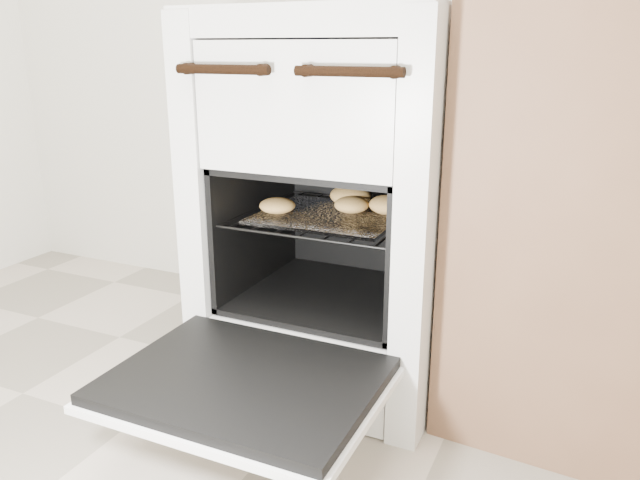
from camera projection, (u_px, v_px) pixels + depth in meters
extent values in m
cube|color=silver|center=(346.00, 201.00, 1.58)|extent=(0.59, 0.63, 0.90)
cylinder|color=black|center=(222.00, 69.00, 1.25)|extent=(0.22, 0.02, 0.02)
cylinder|color=black|center=(348.00, 72.00, 1.14)|extent=(0.22, 0.02, 0.02)
cube|color=black|center=(245.00, 380.00, 1.22)|extent=(0.51, 0.39, 0.02)
cube|color=silver|center=(245.00, 388.00, 1.22)|extent=(0.53, 0.41, 0.02)
cylinder|color=black|center=(259.00, 207.00, 1.61)|extent=(0.01, 0.41, 0.01)
cylinder|color=black|center=(417.00, 226.00, 1.44)|extent=(0.01, 0.41, 0.01)
cylinder|color=black|center=(298.00, 237.00, 1.35)|extent=(0.42, 0.01, 0.01)
cylinder|color=black|center=(362.00, 199.00, 1.69)|extent=(0.42, 0.01, 0.01)
cylinder|color=black|center=(270.00, 208.00, 1.59)|extent=(0.01, 0.39, 0.01)
cylinder|color=black|center=(291.00, 211.00, 1.57)|extent=(0.01, 0.39, 0.01)
cylinder|color=black|center=(312.00, 213.00, 1.54)|extent=(0.01, 0.39, 0.01)
cylinder|color=black|center=(333.00, 216.00, 1.52)|extent=(0.01, 0.39, 0.01)
cylinder|color=black|center=(356.00, 219.00, 1.50)|extent=(0.01, 0.39, 0.01)
cylinder|color=black|center=(379.00, 221.00, 1.47)|extent=(0.01, 0.39, 0.01)
cylinder|color=black|center=(403.00, 224.00, 1.45)|extent=(0.01, 0.39, 0.01)
cube|color=white|center=(330.00, 215.00, 1.50)|extent=(0.33, 0.29, 0.01)
ellipsoid|color=tan|center=(352.00, 205.00, 1.51)|extent=(0.11, 0.11, 0.04)
ellipsoid|color=tan|center=(351.00, 195.00, 1.58)|extent=(0.14, 0.14, 0.05)
ellipsoid|color=tan|center=(388.00, 205.00, 1.50)|extent=(0.11, 0.11, 0.05)
ellipsoid|color=tan|center=(277.00, 206.00, 1.51)|extent=(0.12, 0.12, 0.04)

